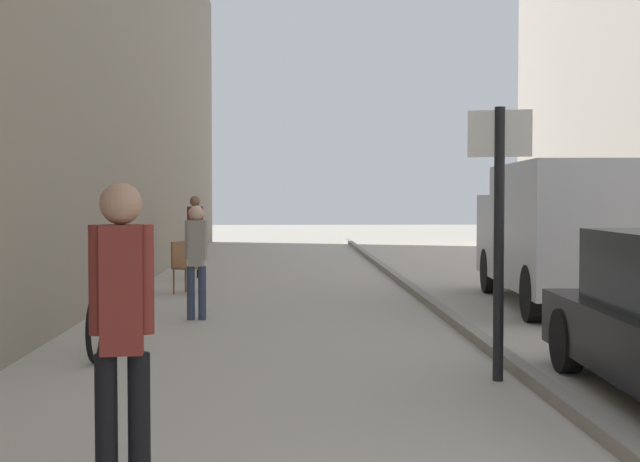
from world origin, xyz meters
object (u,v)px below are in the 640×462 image
(street_sign_post, at_px, (499,219))
(cafe_chair_near_window, at_px, (184,263))
(pedestrian_mid_block, at_px, (196,254))
(pedestrian_far_crossing, at_px, (195,230))
(pedestrian_main_foreground, at_px, (122,319))
(bicycle_leaning, at_px, (106,320))
(delivery_van, at_px, (563,230))

(street_sign_post, xyz_separation_m, cafe_chair_near_window, (-3.87, 7.65, -1.00))
(pedestrian_mid_block, xyz_separation_m, pedestrian_far_crossing, (-0.69, 6.49, 0.08))
(pedestrian_main_foreground, bearing_deg, pedestrian_far_crossing, 86.66)
(pedestrian_far_crossing, relative_size, street_sign_post, 0.68)
(street_sign_post, distance_m, bicycle_leaning, 4.47)
(pedestrian_mid_block, relative_size, cafe_chair_near_window, 1.73)
(cafe_chair_near_window, bearing_deg, pedestrian_far_crossing, -149.97)
(pedestrian_main_foreground, relative_size, pedestrian_far_crossing, 1.04)
(pedestrian_mid_block, bearing_deg, bicycle_leaning, 80.20)
(cafe_chair_near_window, bearing_deg, delivery_van, 100.02)
(street_sign_post, bearing_deg, bicycle_leaning, -4.51)
(street_sign_post, height_order, bicycle_leaning, street_sign_post)
(pedestrian_far_crossing, distance_m, delivery_van, 8.18)
(street_sign_post, bearing_deg, pedestrian_main_foreground, 64.44)
(pedestrian_main_foreground, relative_size, bicycle_leaning, 1.04)
(delivery_van, height_order, bicycle_leaning, delivery_van)
(bicycle_leaning, bearing_deg, delivery_van, 33.00)
(pedestrian_far_crossing, relative_size, delivery_van, 0.32)
(pedestrian_mid_block, bearing_deg, street_sign_post, 132.99)
(cafe_chair_near_window, bearing_deg, bicycle_leaning, 26.34)
(pedestrian_mid_block, bearing_deg, cafe_chair_near_window, -75.27)
(delivery_van, xyz_separation_m, bicycle_leaning, (-6.43, -4.09, -0.84))
(bicycle_leaning, bearing_deg, street_sign_post, -20.60)
(pedestrian_mid_block, distance_m, street_sign_post, 5.42)
(pedestrian_mid_block, xyz_separation_m, cafe_chair_near_window, (-0.57, 3.40, -0.39))
(pedestrian_main_foreground, relative_size, pedestrian_mid_block, 1.13)
(pedestrian_main_foreground, xyz_separation_m, pedestrian_mid_block, (-0.35, 7.51, -0.12))
(bicycle_leaning, height_order, cafe_chair_near_window, bicycle_leaning)
(pedestrian_mid_block, distance_m, bicycle_leaning, 2.85)
(pedestrian_main_foreground, xyz_separation_m, delivery_van, (5.35, 8.89, 0.16))
(pedestrian_far_crossing, height_order, bicycle_leaning, pedestrian_far_crossing)
(pedestrian_main_foreground, height_order, cafe_chair_near_window, pedestrian_main_foreground)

